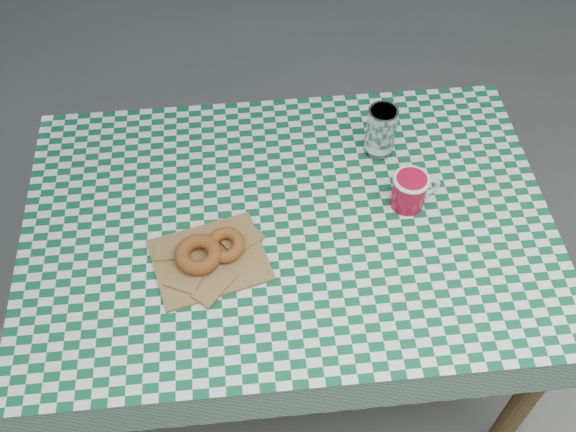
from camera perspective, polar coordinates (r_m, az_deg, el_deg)
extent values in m
plane|color=#575852|center=(2.35, 1.57, -10.70)|extent=(60.00, 60.00, 0.00)
cube|color=brown|center=(2.00, 0.02, -7.06)|extent=(1.41, 1.03, 0.75)
cube|color=#0D5933|center=(1.69, 0.03, -0.48)|extent=(1.44, 1.05, 0.01)
cube|color=olive|center=(1.62, -6.73, -3.71)|extent=(0.32, 0.29, 0.01)
torus|color=brown|center=(1.60, -7.69, -3.27)|extent=(0.16, 0.16, 0.04)
torus|color=brown|center=(1.61, -5.40, -2.48)|extent=(0.13, 0.13, 0.03)
cylinder|color=white|center=(1.81, 7.94, 7.23)|extent=(0.09, 0.09, 0.15)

